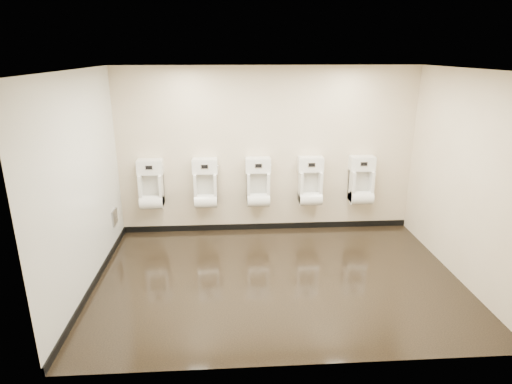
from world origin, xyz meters
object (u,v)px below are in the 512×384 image
access_panel (115,217)px  urinal_1 (206,187)px  urinal_0 (151,188)px  urinal_3 (310,185)px  urinal_4 (361,184)px  urinal_2 (258,186)px

access_panel → urinal_1: 1.53m
urinal_0 → urinal_3: (2.67, 0.00, 0.00)m
urinal_4 → access_panel: bearing=-174.3°
urinal_2 → urinal_3: (0.89, 0.00, 0.00)m
access_panel → urinal_3: size_ratio=0.31×
urinal_0 → urinal_1: same height
access_panel → urinal_2: bearing=9.9°
access_panel → urinal_0: urinal_0 is taller
urinal_2 → urinal_0: bearing=180.0°
urinal_3 → urinal_0: bearing=180.0°
urinal_2 → urinal_4: same height
urinal_2 → access_panel: bearing=-170.1°
urinal_0 → urinal_4: (3.56, 0.00, 0.00)m
urinal_2 → urinal_3: bearing=0.0°
urinal_0 → urinal_3: 2.67m
access_panel → urinal_3: (3.21, 0.41, 0.35)m
urinal_0 → urinal_2: 1.78m
access_panel → urinal_4: 4.13m
urinal_0 → urinal_3: same height
access_panel → urinal_2: size_ratio=0.31×
urinal_1 → urinal_3: same height
urinal_0 → urinal_4: 3.56m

